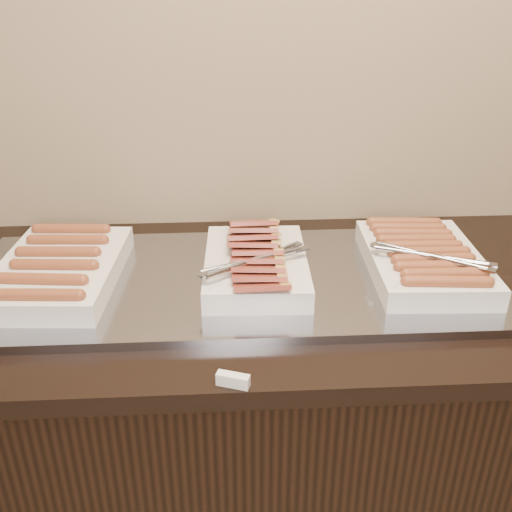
{
  "coord_description": "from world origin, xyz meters",
  "views": [
    {
      "loc": [
        -0.04,
        0.99,
        1.54
      ],
      "look_at": [
        0.03,
        2.13,
        0.97
      ],
      "focal_mm": 40.0,
      "sensor_mm": 36.0,
      "label": 1
    }
  ],
  "objects_px": {
    "dish_left": "(59,269)",
    "dish_right": "(423,259)",
    "warming_tray": "(234,280)",
    "dish_center": "(256,263)",
    "counter": "(246,431)"
  },
  "relations": [
    {
      "from": "dish_left",
      "to": "dish_right",
      "type": "distance_m",
      "value": 0.82
    },
    {
      "from": "warming_tray",
      "to": "dish_right",
      "type": "distance_m",
      "value": 0.44
    },
    {
      "from": "warming_tray",
      "to": "dish_center",
      "type": "distance_m",
      "value": 0.07
    },
    {
      "from": "dish_left",
      "to": "counter",
      "type": "bearing_deg",
      "value": 3.5
    },
    {
      "from": "dish_center",
      "to": "dish_left",
      "type": "bearing_deg",
      "value": -178.73
    },
    {
      "from": "dish_center",
      "to": "dish_right",
      "type": "relative_size",
      "value": 0.96
    },
    {
      "from": "dish_right",
      "to": "warming_tray",
      "type": "bearing_deg",
      "value": -178.07
    },
    {
      "from": "counter",
      "to": "warming_tray",
      "type": "relative_size",
      "value": 1.72
    },
    {
      "from": "warming_tray",
      "to": "dish_left",
      "type": "distance_m",
      "value": 0.39
    },
    {
      "from": "counter",
      "to": "dish_right",
      "type": "xyz_separation_m",
      "value": [
        0.41,
        -0.0,
        0.5
      ]
    },
    {
      "from": "warming_tray",
      "to": "dish_center",
      "type": "xyz_separation_m",
      "value": [
        0.05,
        -0.0,
        0.04
      ]
    },
    {
      "from": "dish_left",
      "to": "dish_center",
      "type": "distance_m",
      "value": 0.44
    },
    {
      "from": "warming_tray",
      "to": "dish_left",
      "type": "bearing_deg",
      "value": 180.0
    },
    {
      "from": "dish_center",
      "to": "dish_right",
      "type": "bearing_deg",
      "value": 1.92
    },
    {
      "from": "dish_center",
      "to": "warming_tray",
      "type": "bearing_deg",
      "value": 176.99
    }
  ]
}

